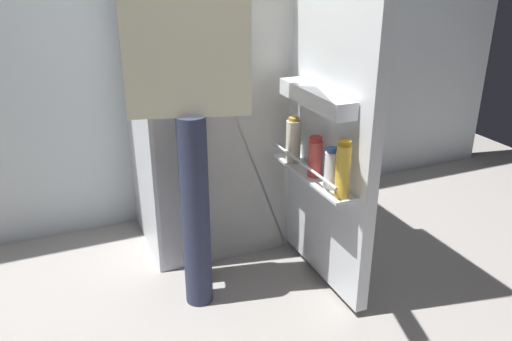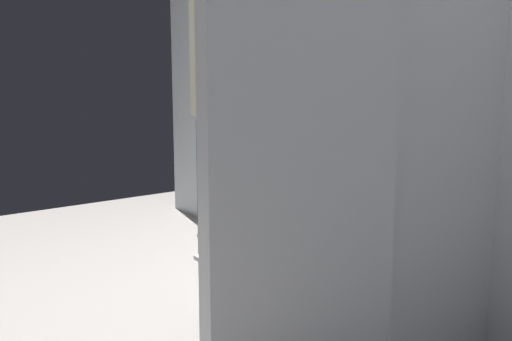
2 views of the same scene
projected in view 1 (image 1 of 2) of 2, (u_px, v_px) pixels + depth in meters
name	position (u px, v px, depth m)	size (l,w,h in m)	color
ground_plane	(245.00, 285.00, 2.42)	(5.34, 5.34, 0.00)	gray
refrigerator	(212.00, 73.00, 2.50)	(0.74, 1.25, 1.80)	silver
person	(191.00, 63.00, 2.00)	(0.58, 0.86, 1.72)	#2D334C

